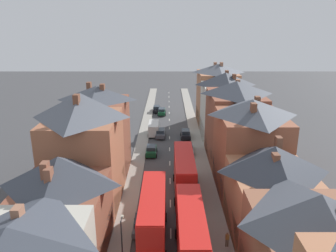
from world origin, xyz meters
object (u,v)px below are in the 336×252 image
object	(u,v)px
double_decker_bus_mid_street	(153,216)
double_decker_bus_far_approaching	(184,173)
car_mid_black	(188,149)
double_decker_bus_lead	(191,235)
car_parked_right_a	(142,224)
car_parked_left_a	(157,109)
street_lamp	(122,243)
car_near_blue	(152,150)
car_near_silver	(162,111)
car_parked_left_b	(186,134)
delivery_van	(154,128)
pedestrian_mid_left	(228,239)
car_mid_white	(161,133)

from	to	relation	value
double_decker_bus_mid_street	double_decker_bus_far_approaching	world-z (taller)	same
car_mid_black	double_decker_bus_lead	bearing A→B (deg)	-92.84
car_parked_right_a	car_parked_left_a	bearing A→B (deg)	90.00
double_decker_bus_mid_street	double_decker_bus_far_approaching	distance (m)	10.32
double_decker_bus_mid_street	car_mid_black	bearing A→B (deg)	78.12
double_decker_bus_lead	double_decker_bus_far_approaching	distance (m)	12.69
street_lamp	car_mid_black	bearing A→B (deg)	75.31
double_decker_bus_lead	car_parked_right_a	bearing A→B (deg)	136.47
double_decker_bus_lead	street_lamp	size ratio (longest dim) A/B	1.96
car_near_blue	car_near_silver	distance (m)	25.21
double_decker_bus_far_approaching	car_parked_left_b	size ratio (longest dim) A/B	2.58
car_parked_left_a	street_lamp	distance (m)	54.86
car_mid_black	street_lamp	size ratio (longest dim) A/B	0.82
car_parked_left_a	delivery_van	xyz separation A→B (m)	(0.00, -17.24, 0.54)
car_parked_left_b	pedestrian_mid_left	xyz separation A→B (m)	(2.44, -32.11, 0.18)
double_decker_bus_far_approaching	car_parked_left_b	world-z (taller)	double_decker_bus_far_approaching
car_parked_left_a	car_mid_black	bearing A→B (deg)	-76.95
pedestrian_mid_left	car_mid_black	bearing A→B (deg)	95.69
car_parked_right_a	car_parked_left_b	size ratio (longest dim) A/B	0.98
car_near_silver	car_parked_left_b	bearing A→B (deg)	-73.74
car_mid_black	pedestrian_mid_left	size ratio (longest dim) A/B	2.82
double_decker_bus_mid_street	delivery_van	bearing A→B (deg)	92.25
double_decker_bus_mid_street	car_parked_right_a	xyz separation A→B (m)	(-1.29, 1.63, -2.02)
car_parked_left_a	car_parked_left_b	bearing A→B (deg)	-72.09
double_decker_bus_lead	double_decker_bus_mid_street	bearing A→B (deg)	140.06
street_lamp	car_mid_white	bearing A→B (deg)	86.13
car_near_silver	car_mid_white	distance (m)	16.22
car_mid_black	car_parked_left_a	bearing A→B (deg)	103.05
double_decker_bus_lead	car_parked_left_b	world-z (taller)	double_decker_bus_lead
double_decker_bus_lead	car_parked_left_a	bearing A→B (deg)	95.26
double_decker_bus_far_approaching	car_parked_left_a	xyz separation A→B (m)	(-4.89, 40.42, -2.02)
car_near_silver	car_mid_black	bearing A→B (deg)	-78.63
double_decker_bus_mid_street	car_mid_black	xyz separation A→B (m)	(4.91, 23.34, -2.00)
double_decker_bus_lead	car_mid_white	size ratio (longest dim) A/B	2.41
car_near_silver	car_mid_white	xyz separation A→B (m)	(0.00, -16.22, 0.03)
car_near_silver	pedestrian_mid_left	distance (m)	49.46
car_parked_left_a	delivery_van	distance (m)	17.25
car_parked_left_b	street_lamp	bearing A→B (deg)	-101.66
double_decker_bus_mid_street	car_mid_white	xyz separation A→B (m)	(0.01, 31.49, -1.98)
car_near_blue	car_parked_right_a	bearing A→B (deg)	-90.00
pedestrian_mid_left	delivery_van	bearing A→B (deg)	104.24
double_decker_bus_lead	car_parked_left_a	xyz separation A→B (m)	(-4.89, 53.11, -2.02)
delivery_van	pedestrian_mid_left	bearing A→B (deg)	-75.76
car_parked_right_a	car_parked_left_b	distance (m)	29.92
double_decker_bus_far_approaching	double_decker_bus_lead	bearing A→B (deg)	-90.00
car_near_blue	street_lamp	size ratio (longest dim) A/B	0.74
car_near_blue	car_mid_black	xyz separation A→B (m)	(6.20, 0.81, -0.03)
delivery_van	street_lamp	xyz separation A→B (m)	(-1.15, -37.55, 1.90)
car_mid_black	car_mid_white	size ratio (longest dim) A/B	1.01
car_parked_right_a	car_parked_left_b	xyz separation A→B (m)	(6.20, 29.28, 0.05)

